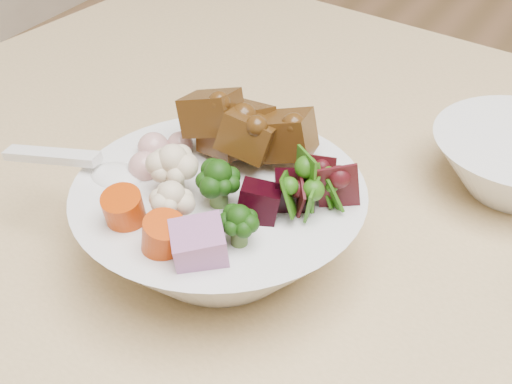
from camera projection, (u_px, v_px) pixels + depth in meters
food_bowl at (223, 218)px, 0.57m from camera, size 0.23×0.23×0.12m
soup_spoon at (100, 172)px, 0.57m from camera, size 0.13×0.05×0.03m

